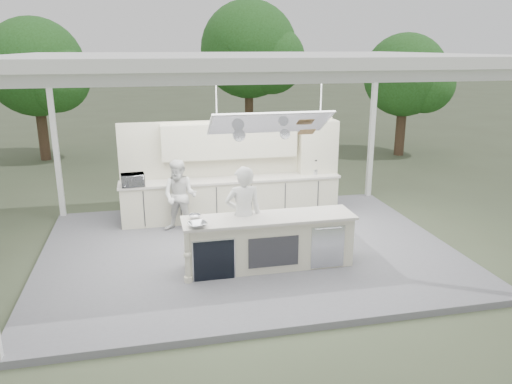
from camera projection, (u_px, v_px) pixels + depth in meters
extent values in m
plane|color=#434D35|center=(248.00, 253.00, 10.00)|extent=(90.00, 90.00, 0.00)
cube|color=slate|center=(248.00, 251.00, 9.98)|extent=(8.00, 6.00, 0.12)
cube|color=white|center=(372.00, 132.00, 13.00)|extent=(0.12, 0.12, 3.70)
cube|color=white|center=(55.00, 144.00, 11.39)|extent=(0.12, 0.12, 3.70)
cube|color=white|center=(247.00, 59.00, 8.93)|extent=(8.20, 6.20, 0.16)
cube|color=white|center=(293.00, 77.00, 6.26)|extent=(8.00, 0.12, 0.16)
cube|color=white|center=(223.00, 63.00, 11.69)|extent=(8.00, 0.12, 0.16)
cube|color=white|center=(14.00, 70.00, 8.17)|extent=(0.12, 6.00, 0.16)
cube|color=white|center=(442.00, 66.00, 9.78)|extent=(0.12, 6.00, 0.16)
cube|color=white|center=(270.00, 123.00, 8.42)|extent=(2.00, 0.71, 0.43)
cube|color=white|center=(270.00, 123.00, 8.42)|extent=(2.06, 0.76, 0.46)
cylinder|color=white|center=(216.00, 95.00, 8.10)|extent=(0.02, 0.02, 0.95)
cylinder|color=white|center=(321.00, 93.00, 8.47)|extent=(0.02, 0.02, 0.95)
cylinder|color=silver|center=(239.00, 135.00, 8.52)|extent=(0.22, 0.14, 0.21)
cylinder|color=silver|center=(285.00, 134.00, 8.64)|extent=(0.18, 0.12, 0.18)
cube|color=olive|center=(307.00, 132.00, 8.73)|extent=(0.28, 0.18, 0.12)
cube|color=beige|center=(269.00, 243.00, 9.04)|extent=(3.00, 0.70, 0.90)
cube|color=beige|center=(269.00, 218.00, 8.90)|extent=(3.10, 0.78, 0.05)
cylinder|color=beige|center=(187.00, 257.00, 8.40)|extent=(0.11, 0.11, 0.92)
cube|color=black|center=(214.00, 260.00, 8.51)|extent=(0.70, 0.04, 0.72)
cube|color=silver|center=(214.00, 260.00, 8.51)|extent=(0.74, 0.03, 0.72)
cube|color=#2D2D32|center=(274.00, 252.00, 8.71)|extent=(0.90, 0.02, 0.55)
cube|color=silver|center=(328.00, 247.00, 8.92)|extent=(0.62, 0.02, 0.78)
cube|color=beige|center=(232.00, 199.00, 11.62)|extent=(5.00, 0.65, 0.90)
cube|color=beige|center=(231.00, 179.00, 11.48)|extent=(5.08, 0.72, 0.05)
cube|color=beige|center=(229.00, 168.00, 11.71)|extent=(5.00, 0.10, 2.25)
cube|color=beige|center=(230.00, 140.00, 11.40)|extent=(3.10, 0.38, 0.80)
cube|color=beige|center=(317.00, 148.00, 11.85)|extent=(0.90, 0.45, 1.30)
cube|color=olive|center=(317.00, 148.00, 11.85)|extent=(0.84, 0.40, 0.03)
cylinder|color=silver|center=(314.00, 171.00, 11.85)|extent=(0.20, 0.20, 0.12)
cylinder|color=black|center=(315.00, 165.00, 11.81)|extent=(0.17, 0.17, 0.20)
cylinder|color=black|center=(328.00, 171.00, 11.93)|extent=(0.16, 0.16, 0.10)
cone|color=black|center=(329.00, 164.00, 11.88)|extent=(0.14, 0.14, 0.24)
cylinder|color=#4A3725|center=(43.00, 131.00, 17.94)|extent=(0.36, 0.36, 2.10)
sphere|color=#296C27|center=(35.00, 67.00, 17.31)|extent=(3.40, 3.40, 3.40)
sphere|color=#296C27|center=(55.00, 78.00, 17.06)|extent=(2.38, 2.38, 2.38)
cylinder|color=#4A3725|center=(249.00, 113.00, 21.41)|extent=(0.36, 0.36, 2.45)
sphere|color=#296C27|center=(249.00, 49.00, 20.67)|extent=(4.00, 4.00, 4.00)
sphere|color=#296C27|center=(271.00, 60.00, 20.39)|extent=(2.80, 2.80, 2.80)
cylinder|color=#4A3725|center=(400.00, 130.00, 18.77)|extent=(0.36, 0.36, 1.92)
sphere|color=#296C27|center=(405.00, 75.00, 18.20)|extent=(3.00, 3.00, 3.00)
sphere|color=#296C27|center=(426.00, 84.00, 17.99)|extent=(2.10, 2.10, 2.10)
imported|color=silver|center=(243.00, 216.00, 9.00)|extent=(0.68, 0.46, 1.85)
imported|color=white|center=(180.00, 196.00, 10.66)|extent=(0.94, 0.86, 1.58)
imported|color=silver|center=(133.00, 180.00, 10.80)|extent=(0.52, 0.37, 0.27)
imported|color=silver|center=(197.00, 225.00, 8.38)|extent=(0.39, 0.39, 0.08)
imported|color=silver|center=(195.00, 216.00, 8.81)|extent=(0.25, 0.25, 0.06)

